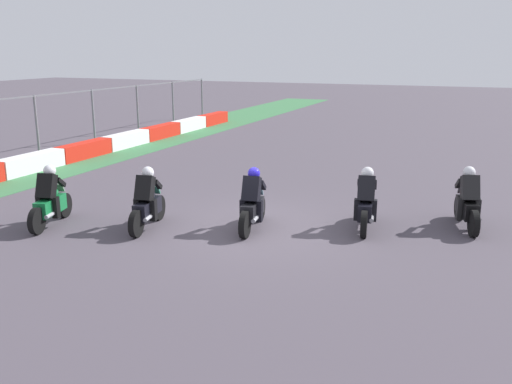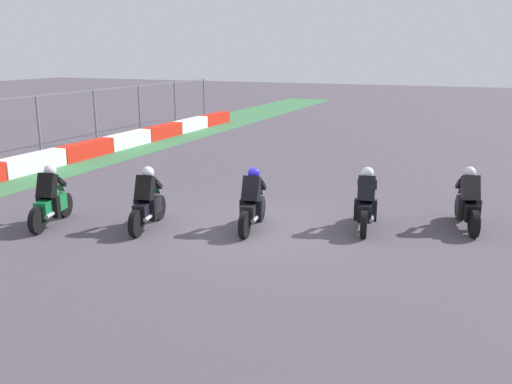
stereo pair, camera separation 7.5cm
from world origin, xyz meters
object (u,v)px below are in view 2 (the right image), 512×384
Objects in this scene: rider_lane_a at (468,203)px; rider_lane_d at (147,203)px; rider_lane_e at (50,201)px; rider_lane_b at (366,204)px; rider_lane_c at (253,204)px.

rider_lane_a is 7.79m from rider_lane_d.
rider_lane_a is 1.00× the size of rider_lane_e.
rider_lane_b is at bearing -84.54° from rider_lane_e.
rider_lane_b is 1.00× the size of rider_lane_c.
rider_lane_b and rider_lane_d have the same top height.
rider_lane_a is at bearing -75.38° from rider_lane_b.
rider_lane_e is (-0.73, 2.34, 0.00)m from rider_lane_d.
rider_lane_a and rider_lane_e have the same top height.
rider_lane_c is 2.56m from rider_lane_d.
rider_lane_a is 0.98× the size of rider_lane_c.
rider_lane_e is at bearing 101.32° from rider_lane_b.
rider_lane_e is (-3.75, 9.52, 0.00)m from rider_lane_a.
rider_lane_b is 5.30m from rider_lane_d.
rider_lane_c is at bearing 104.12° from rider_lane_b.
rider_lane_a is 0.98× the size of rider_lane_b.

